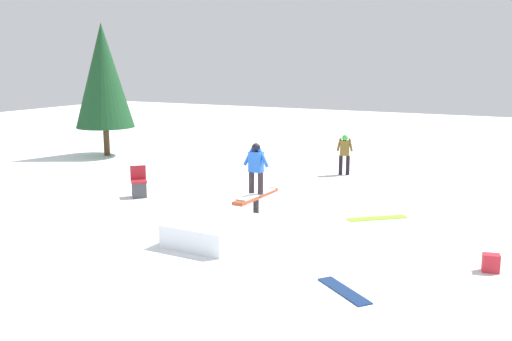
# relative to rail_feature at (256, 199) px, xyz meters

# --- Properties ---
(ground_plane) EXTENTS (60.00, 60.00, 0.00)m
(ground_plane) POSITION_rel_rail_feature_xyz_m (0.00, 0.00, -0.53)
(ground_plane) COLOR white
(rail_feature) EXTENTS (1.83, 0.34, 0.63)m
(rail_feature) POSITION_rel_rail_feature_xyz_m (0.00, 0.00, 0.00)
(rail_feature) COLOR black
(rail_feature) RESTS_ON ground
(snow_kicker_ramp) EXTENTS (1.85, 1.55, 0.49)m
(snow_kicker_ramp) POSITION_rel_rail_feature_xyz_m (-1.93, 0.06, -0.28)
(snow_kicker_ramp) COLOR white
(snow_kicker_ramp) RESTS_ON ground
(main_rider_on_rail) EXTENTS (1.46, 0.71, 1.27)m
(main_rider_on_rail) POSITION_rel_rail_feature_xyz_m (0.00, 0.00, 0.72)
(main_rider_on_rail) COLOR white
(main_rider_on_rail) RESTS_ON rail_feature
(bystander_brown) EXTENTS (0.27, 0.56, 1.37)m
(bystander_brown) POSITION_rel_rail_feature_xyz_m (6.29, -0.14, 0.25)
(bystander_brown) COLOR black
(bystander_brown) RESTS_ON ground
(loose_snowboard_lime) EXTENTS (1.19, 1.34, 0.02)m
(loose_snowboard_lime) POSITION_rel_rail_feature_xyz_m (1.45, -2.63, -0.51)
(loose_snowboard_lime) COLOR #98D92C
(loose_snowboard_lime) RESTS_ON ground
(loose_snowboard_navy) EXTENTS (1.01, 1.18, 0.02)m
(loose_snowboard_navy) POSITION_rel_rail_feature_xyz_m (-3.23, -3.35, -0.51)
(loose_snowboard_navy) COLOR navy
(loose_snowboard_navy) RESTS_ON ground
(folding_chair) EXTENTS (0.62, 0.62, 0.88)m
(folding_chair) POSITION_rel_rail_feature_xyz_m (0.58, 4.07, -0.11)
(folding_chair) COLOR #3F3F44
(folding_chair) RESTS_ON ground
(backpack_on_snow) EXTENTS (0.28, 0.34, 0.34)m
(backpack_on_snow) POSITION_rel_rail_feature_xyz_m (-1.11, -5.47, -0.36)
(backpack_on_snow) COLOR red
(backpack_on_snow) RESTS_ON ground
(pine_tree_near) EXTENTS (2.33, 2.33, 5.29)m
(pine_tree_near) POSITION_rel_rail_feature_xyz_m (5.64, 9.76, 2.69)
(pine_tree_near) COLOR #4C331E
(pine_tree_near) RESTS_ON ground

